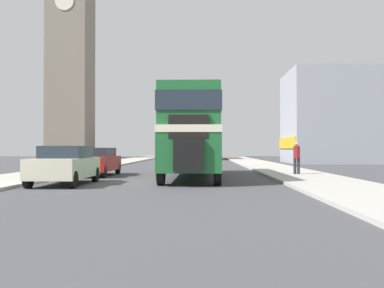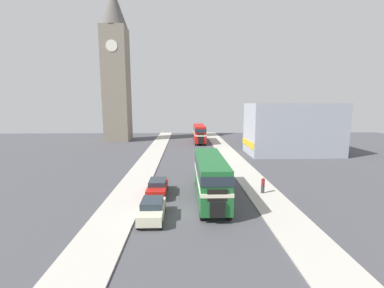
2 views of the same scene
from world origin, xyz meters
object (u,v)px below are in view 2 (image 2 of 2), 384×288
object	(u,v)px
car_parked_mid	(158,187)
pedestrian_walking	(263,184)
bus_distant	(199,132)
car_parked_near	(152,209)
church_tower	(116,65)
double_decker_bus	(210,174)

from	to	relation	value
car_parked_mid	pedestrian_walking	xyz separation A→B (m)	(10.45, -0.24, 0.29)
bus_distant	car_parked_near	size ratio (longest dim) A/B	2.77
pedestrian_walking	car_parked_mid	bearing A→B (deg)	178.71
car_parked_near	car_parked_mid	bearing A→B (deg)	91.57
church_tower	bus_distant	bearing A→B (deg)	-11.23
double_decker_bus	bus_distant	size ratio (longest dim) A/B	0.96
car_parked_mid	bus_distant	bearing A→B (deg)	80.00
bus_distant	car_parked_near	distance (m)	41.04
double_decker_bus	church_tower	bearing A→B (deg)	114.81
car_parked_mid	pedestrian_walking	bearing A→B (deg)	-1.29
bus_distant	church_tower	xyz separation A→B (m)	(-19.72, 3.91, 15.60)
bus_distant	pedestrian_walking	world-z (taller)	bus_distant
bus_distant	pedestrian_walking	xyz separation A→B (m)	(4.28, -35.27, -1.36)
pedestrian_walking	church_tower	size ratio (longest dim) A/B	0.05
double_decker_bus	pedestrian_walking	size ratio (longest dim) A/B	6.47
pedestrian_walking	church_tower	bearing A→B (deg)	121.49
double_decker_bus	pedestrian_walking	distance (m)	5.64
bus_distant	car_parked_mid	distance (m)	35.61
car_parked_near	church_tower	size ratio (longest dim) A/B	0.11
pedestrian_walking	church_tower	world-z (taller)	church_tower
double_decker_bus	car_parked_near	bearing A→B (deg)	-139.71
pedestrian_walking	double_decker_bus	bearing A→B (deg)	-168.33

